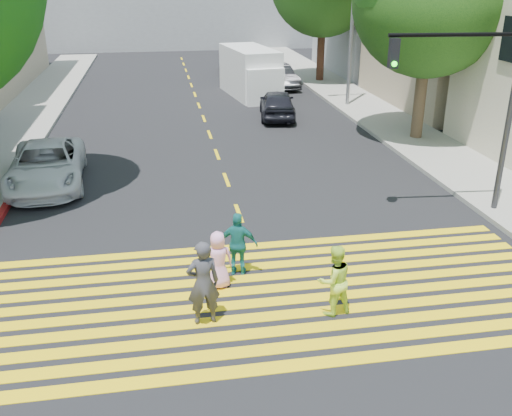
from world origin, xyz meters
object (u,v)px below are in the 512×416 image
object	(u,v)px
pedestrian_extra	(238,244)
traffic_signal	(478,94)
pedestrian_child	(218,260)
white_van	(251,74)
silver_car	(231,64)
dark_car_parked	(278,76)
pedestrian_man	(203,283)
white_sedan	(47,165)
pedestrian_woman	(334,280)
dark_car_near	(277,104)

from	to	relation	value
pedestrian_extra	traffic_signal	world-z (taller)	traffic_signal
pedestrian_child	white_van	bearing A→B (deg)	-107.61
pedestrian_extra	traffic_signal	size ratio (longest dim) A/B	0.28
pedestrian_child	silver_car	bearing A→B (deg)	-104.25
dark_car_parked	pedestrian_man	bearing A→B (deg)	-113.14
white_sedan	white_van	xyz separation A→B (m)	(9.12, 13.44, 0.57)
pedestrian_man	pedestrian_woman	distance (m)	2.69
pedestrian_child	white_sedan	bearing A→B (deg)	-63.61
white_sedan	pedestrian_extra	bearing A→B (deg)	-56.48
pedestrian_child	dark_car_parked	distance (m)	24.19
silver_car	white_sedan	bearing A→B (deg)	72.63
dark_car_near	traffic_signal	xyz separation A→B (m)	(2.94, -12.63, 2.86)
pedestrian_extra	dark_car_near	xyz separation A→B (m)	(4.08, 15.12, -0.08)
pedestrian_man	dark_car_near	distance (m)	17.76
pedestrian_man	pedestrian_woman	xyz separation A→B (m)	(2.69, -0.11, -0.14)
white_sedan	dark_car_parked	distance (m)	19.29
pedestrian_man	traffic_signal	xyz separation A→B (m)	(8.00, 4.39, 2.64)
pedestrian_man	pedestrian_extra	xyz separation A→B (m)	(0.98, 1.90, -0.14)
traffic_signal	pedestrian_child	bearing A→B (deg)	-153.20
white_sedan	dark_car_parked	size ratio (longest dim) A/B	1.18
dark_car_near	dark_car_parked	world-z (taller)	dark_car_parked
pedestrian_man	white_van	world-z (taller)	white_van
pedestrian_child	pedestrian_extra	size ratio (longest dim) A/B	0.87
pedestrian_extra	traffic_signal	xyz separation A→B (m)	(7.02, 2.50, 2.78)
pedestrian_man	dark_car_near	xyz separation A→B (m)	(5.06, 17.02, -0.22)
pedestrian_man	traffic_signal	world-z (taller)	traffic_signal
pedestrian_man	pedestrian_woman	bearing A→B (deg)	171.18
pedestrian_extra	pedestrian_man	bearing A→B (deg)	79.38
pedestrian_woman	silver_car	world-z (taller)	pedestrian_woman
pedestrian_man	pedestrian_woman	world-z (taller)	pedestrian_man
pedestrian_woman	white_sedan	xyz separation A→B (m)	(-7.13, 9.11, -0.07)
silver_car	traffic_signal	distance (m)	27.10
pedestrian_man	pedestrian_woman	size ratio (longest dim) A/B	1.18
white_sedan	traffic_signal	distance (m)	13.57
pedestrian_woman	white_van	xyz separation A→B (m)	(1.99, 22.55, 0.50)
pedestrian_man	traffic_signal	distance (m)	9.50
pedestrian_woman	dark_car_parked	xyz separation A→B (m)	(4.04, 24.84, -0.07)
pedestrian_man	dark_car_parked	bearing A→B (deg)	-111.74
dark_car_near	dark_car_parked	bearing A→B (deg)	-93.57
dark_car_parked	silver_car	bearing A→B (deg)	100.31
pedestrian_extra	white_sedan	world-z (taller)	pedestrian_extra
pedestrian_man	white_sedan	size ratio (longest dim) A/B	0.36
dark_car_near	silver_car	xyz separation A→B (m)	(-0.44, 14.10, -0.09)
dark_car_near	white_van	world-z (taller)	white_van
pedestrian_child	pedestrian_man	bearing A→B (deg)	65.70
pedestrian_extra	white_van	size ratio (longest dim) A/B	0.26
pedestrian_child	dark_car_parked	bearing A→B (deg)	-111.30
pedestrian_man	pedestrian_child	size ratio (longest dim) A/B	1.35
dark_car_near	dark_car_parked	distance (m)	7.89
dark_car_near	pedestrian_woman	bearing A→B (deg)	90.67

